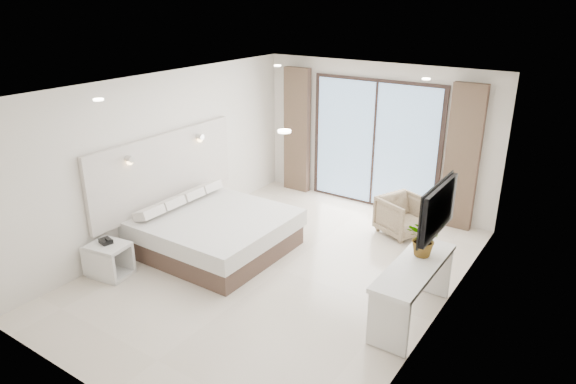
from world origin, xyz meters
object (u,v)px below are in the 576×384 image
object	(u,v)px
bed	(215,232)
armchair	(403,214)
nightstand	(110,260)
console_desk	(414,280)

from	to	relation	value
bed	armchair	world-z (taller)	bed
bed	nightstand	distance (m)	1.62
bed	armchair	xyz separation A→B (m)	(2.24, 2.21, 0.05)
bed	console_desk	xyz separation A→B (m)	(3.28, -0.06, 0.25)
armchair	bed	bearing A→B (deg)	158.12
bed	console_desk	size ratio (longest dim) A/B	1.31
bed	console_desk	distance (m)	3.29
bed	nightstand	size ratio (longest dim) A/B	3.52
nightstand	console_desk	size ratio (longest dim) A/B	0.37
nightstand	bed	bearing A→B (deg)	54.85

